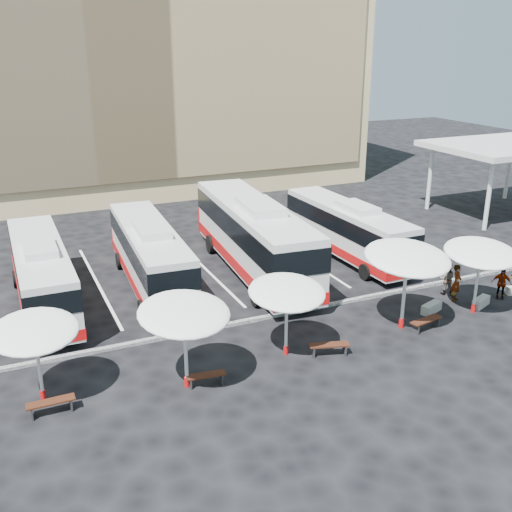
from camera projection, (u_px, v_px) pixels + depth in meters
name	position (u px, v px, depth m)	size (l,w,h in m)	color
ground	(263.00, 325.00, 27.33)	(120.00, 120.00, 0.00)	black
sandstone_building	(105.00, 36.00, 50.39)	(42.00, 18.25, 29.60)	tan
service_canopy	(504.00, 148.00, 43.54)	(10.00, 8.00, 5.20)	silver
curb_divider	(258.00, 319.00, 27.73)	(34.00, 0.25, 0.15)	black
bay_lines	(204.00, 268.00, 34.19)	(24.15, 12.00, 0.01)	white
bus_0	(41.00, 272.00, 28.66)	(2.59, 10.91, 3.46)	silver
bus_1	(150.00, 253.00, 31.00)	(3.12, 11.41, 3.58)	silver
bus_2	(253.00, 235.00, 32.89)	(3.95, 13.62, 4.26)	silver
bus_3	(347.00, 228.00, 35.40)	(2.69, 10.90, 3.45)	silver
sunshade_0	(34.00, 332.00, 20.73)	(3.11, 3.15, 3.20)	silver
sunshade_1	(184.00, 314.00, 21.44)	(3.85, 3.88, 3.52)	silver
sunshade_2	(287.00, 292.00, 23.83)	(3.46, 3.49, 3.26)	silver
sunshade_3	(407.00, 258.00, 25.94)	(3.93, 3.98, 3.93)	silver
sunshade_4	(481.00, 253.00, 27.61)	(4.36, 4.39, 3.51)	silver
wood_bench_0	(51.00, 404.00, 20.68)	(1.64, 0.45, 0.50)	black
wood_bench_1	(206.00, 377.00, 22.41)	(1.53, 0.59, 0.46)	black
wood_bench_2	(329.00, 347.00, 24.54)	(1.71, 0.91, 0.51)	black
wood_bench_3	(426.00, 322.00, 26.73)	(1.70, 0.71, 0.51)	black
conc_bench_0	(431.00, 308.00, 28.50)	(1.23, 0.41, 0.46)	gray
conc_bench_1	(481.00, 302.00, 29.12)	(1.20, 0.40, 0.45)	gray
passenger_0	(457.00, 283.00, 29.57)	(0.69, 0.45, 1.89)	black
passenger_1	(447.00, 279.00, 30.33)	(0.82, 0.64, 1.69)	black
passenger_2	(501.00, 283.00, 29.88)	(0.95, 0.39, 1.62)	black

